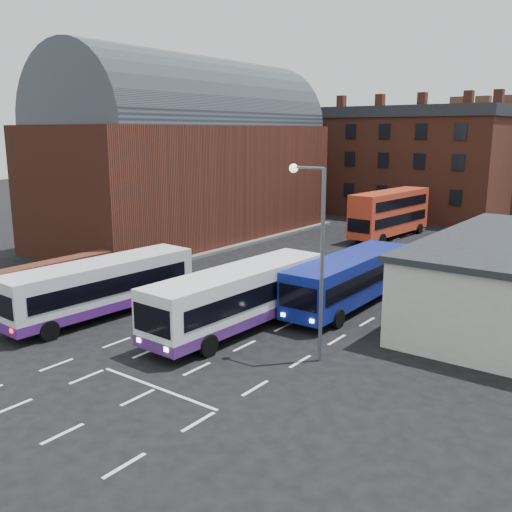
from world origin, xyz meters
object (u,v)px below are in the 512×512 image
Objects in this scene: bus_white_inbound at (239,294)px; bus_blue at (348,278)px; bus_red_double at (390,213)px; bus_white_outbound at (101,284)px; street_lamp at (316,245)px.

bus_white_inbound reaches higher than bus_blue.
bus_white_outbound is at bearing 89.17° from bus_red_double.
bus_red_double is 30.19m from street_lamp.
bus_blue is 22.24m from bus_red_double.
bus_white_inbound is (7.09, 2.70, 0.06)m from bus_white_outbound.
bus_white_outbound reaches higher than bus_blue.
bus_blue is 0.98× the size of bus_red_double.
street_lamp is at bearing 10.79° from bus_white_outbound.
bus_white_outbound is 1.01× the size of bus_red_double.
street_lamp is at bearing 169.60° from bus_white_inbound.
street_lamp reaches higher than bus_white_outbound.
bus_white_inbound is at bearing 24.08° from bus_white_outbound.
bus_white_inbound is 27.84m from bus_red_double.
bus_red_double reaches higher than bus_white_outbound.
bus_white_outbound is at bearing 23.10° from bus_white_inbound.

